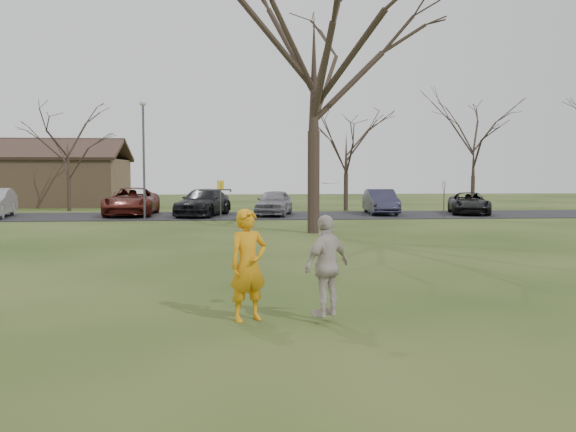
% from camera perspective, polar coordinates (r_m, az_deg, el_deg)
% --- Properties ---
extents(ground, '(120.00, 120.00, 0.00)m').
position_cam_1_polar(ground, '(10.30, 1.92, -9.96)').
color(ground, '#1E380F').
rests_on(ground, ground).
extents(parking_strip, '(62.00, 6.50, 0.04)m').
position_cam_1_polar(parking_strip, '(35.03, -2.93, 0.04)').
color(parking_strip, black).
rests_on(parking_strip, ground).
extents(player_defender, '(0.82, 0.72, 1.89)m').
position_cam_1_polar(player_defender, '(10.28, -3.76, -4.61)').
color(player_defender, orange).
rests_on(player_defender, ground).
extents(car_2, '(2.71, 5.77, 1.60)m').
position_cam_1_polar(car_2, '(36.00, -14.47, 1.33)').
color(car_2, '#5D1E16').
rests_on(car_2, parking_strip).
extents(car_3, '(3.49, 5.60, 1.51)m').
position_cam_1_polar(car_3, '(34.83, -7.95, 1.26)').
color(car_3, black).
rests_on(car_3, parking_strip).
extents(car_4, '(2.68, 4.63, 1.48)m').
position_cam_1_polar(car_4, '(34.87, -1.32, 1.28)').
color(car_4, gray).
rests_on(car_4, parking_strip).
extents(car_5, '(1.80, 4.54, 1.47)m').
position_cam_1_polar(car_5, '(36.35, 8.69, 1.34)').
color(car_5, '#2E2D43').
rests_on(car_5, parking_strip).
extents(car_6, '(3.26, 5.02, 1.29)m').
position_cam_1_polar(car_6, '(37.56, 16.61, 1.16)').
color(car_6, black).
rests_on(car_6, parking_strip).
extents(catching_play, '(1.03, 0.95, 2.26)m').
position_cam_1_polar(catching_play, '(10.13, 3.66, -4.64)').
color(catching_play, beige).
rests_on(catching_play, ground).
extents(lamp_post, '(0.34, 0.34, 6.27)m').
position_cam_1_polar(lamp_post, '(32.81, -13.40, 6.56)').
color(lamp_post, '#47474C').
rests_on(lamp_post, ground).
extents(sign_yellow, '(0.35, 0.35, 2.08)m').
position_cam_1_polar(sign_yellow, '(31.95, -6.34, 2.20)').
color(sign_yellow, '#47474C').
rests_on(sign_yellow, ground).
extents(sign_white, '(0.35, 0.35, 2.08)m').
position_cam_1_polar(sign_white, '(33.84, 14.44, 2.20)').
color(sign_white, '#47474C').
rests_on(sign_white, ground).
extents(big_tree, '(9.00, 9.00, 14.00)m').
position_cam_1_polar(big_tree, '(25.52, 2.45, 14.25)').
color(big_tree, '#352821').
rests_on(big_tree, ground).
extents(small_tree_row, '(55.00, 5.90, 8.50)m').
position_cam_1_polar(small_tree_row, '(40.39, 3.07, 6.08)').
color(small_tree_row, '#352821').
rests_on(small_tree_row, ground).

